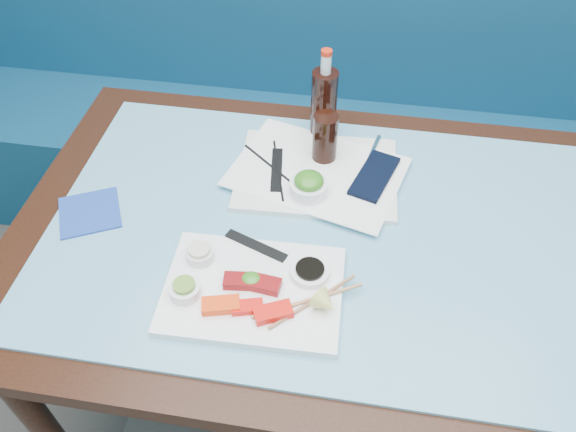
# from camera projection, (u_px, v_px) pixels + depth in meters

# --- Properties ---
(booth_bench) EXTENTS (3.00, 0.56, 1.17)m
(booth_bench) POSITION_uv_depth(u_px,v_px,m) (349.00, 131.00, 2.06)
(booth_bench) COLOR navy
(booth_bench) RESTS_ON ground
(dining_table) EXTENTS (1.40, 0.90, 0.75)m
(dining_table) POSITION_uv_depth(u_px,v_px,m) (327.00, 257.00, 1.29)
(dining_table) COLOR black
(dining_table) RESTS_ON ground
(glass_top) EXTENTS (1.22, 0.76, 0.01)m
(glass_top) POSITION_uv_depth(u_px,v_px,m) (329.00, 232.00, 1.22)
(glass_top) COLOR #62A7C5
(glass_top) RESTS_ON dining_table
(sashimi_plate) EXTENTS (0.35, 0.26, 0.02)m
(sashimi_plate) POSITION_uv_depth(u_px,v_px,m) (253.00, 290.00, 1.10)
(sashimi_plate) COLOR white
(sashimi_plate) RESTS_ON glass_top
(salmon_left) EXTENTS (0.08, 0.05, 0.02)m
(salmon_left) POSITION_uv_depth(u_px,v_px,m) (221.00, 305.00, 1.06)
(salmon_left) COLOR #FF3B0A
(salmon_left) RESTS_ON sashimi_plate
(salmon_mid) EXTENTS (0.07, 0.04, 0.01)m
(salmon_mid) POSITION_uv_depth(u_px,v_px,m) (247.00, 307.00, 1.05)
(salmon_mid) COLOR red
(salmon_mid) RESTS_ON sashimi_plate
(salmon_right) EXTENTS (0.08, 0.06, 0.02)m
(salmon_right) POSITION_uv_depth(u_px,v_px,m) (273.00, 312.00, 1.04)
(salmon_right) COLOR red
(salmon_right) RESTS_ON sashimi_plate
(tuna_left) EXTENTS (0.06, 0.04, 0.02)m
(tuna_left) POSITION_uv_depth(u_px,v_px,m) (238.00, 281.00, 1.09)
(tuna_left) COLOR maroon
(tuna_left) RESTS_ON sashimi_plate
(tuna_right) EXTENTS (0.06, 0.04, 0.02)m
(tuna_right) POSITION_uv_depth(u_px,v_px,m) (266.00, 285.00, 1.09)
(tuna_right) COLOR maroon
(tuna_right) RESTS_ON sashimi_plate
(seaweed_garnish) EXTENTS (0.05, 0.05, 0.02)m
(seaweed_garnish) POSITION_uv_depth(u_px,v_px,m) (251.00, 280.00, 1.09)
(seaweed_garnish) COLOR #327D1D
(seaweed_garnish) RESTS_ON sashimi_plate
(ramekin_wasabi) EXTENTS (0.08, 0.08, 0.03)m
(ramekin_wasabi) POSITION_uv_depth(u_px,v_px,m) (185.00, 290.00, 1.07)
(ramekin_wasabi) COLOR white
(ramekin_wasabi) RESTS_ON sashimi_plate
(wasabi_fill) EXTENTS (0.06, 0.06, 0.01)m
(wasabi_fill) POSITION_uv_depth(u_px,v_px,m) (184.00, 285.00, 1.06)
(wasabi_fill) COLOR olive
(wasabi_fill) RESTS_ON ramekin_wasabi
(ramekin_ginger) EXTENTS (0.07, 0.07, 0.02)m
(ramekin_ginger) POSITION_uv_depth(u_px,v_px,m) (200.00, 255.00, 1.13)
(ramekin_ginger) COLOR silver
(ramekin_ginger) RESTS_ON sashimi_plate
(ginger_fill) EXTENTS (0.04, 0.04, 0.01)m
(ginger_fill) POSITION_uv_depth(u_px,v_px,m) (199.00, 250.00, 1.12)
(ginger_fill) COLOR beige
(ginger_fill) RESTS_ON ramekin_ginger
(soy_dish) EXTENTS (0.09, 0.09, 0.02)m
(soy_dish) POSITION_uv_depth(u_px,v_px,m) (310.00, 272.00, 1.11)
(soy_dish) COLOR white
(soy_dish) RESTS_ON sashimi_plate
(soy_fill) EXTENTS (0.07, 0.07, 0.01)m
(soy_fill) POSITION_uv_depth(u_px,v_px,m) (310.00, 269.00, 1.10)
(soy_fill) COLOR black
(soy_fill) RESTS_ON soy_dish
(lemon_wedge) EXTENTS (0.06, 0.06, 0.05)m
(lemon_wedge) POSITION_uv_depth(u_px,v_px,m) (326.00, 303.00, 1.04)
(lemon_wedge) COLOR #E5E06C
(lemon_wedge) RESTS_ON sashimi_plate
(chopstick_sleeve) EXTENTS (0.14, 0.07, 0.00)m
(chopstick_sleeve) POSITION_uv_depth(u_px,v_px,m) (256.00, 245.00, 1.16)
(chopstick_sleeve) COLOR black
(chopstick_sleeve) RESTS_ON sashimi_plate
(wooden_chopstick_a) EXTENTS (0.20, 0.11, 0.01)m
(wooden_chopstick_a) POSITION_uv_depth(u_px,v_px,m) (308.00, 300.00, 1.07)
(wooden_chopstick_a) COLOR tan
(wooden_chopstick_a) RESTS_ON sashimi_plate
(wooden_chopstick_b) EXTENTS (0.15, 0.15, 0.01)m
(wooden_chopstick_b) POSITION_uv_depth(u_px,v_px,m) (313.00, 301.00, 1.07)
(wooden_chopstick_b) COLOR #9A6948
(wooden_chopstick_b) RESTS_ON sashimi_plate
(serving_tray) EXTENTS (0.39, 0.30, 0.01)m
(serving_tray) POSITION_uv_depth(u_px,v_px,m) (317.00, 174.00, 1.33)
(serving_tray) COLOR white
(serving_tray) RESTS_ON glass_top
(paper_placemat) EXTENTS (0.44, 0.36, 0.00)m
(paper_placemat) POSITION_uv_depth(u_px,v_px,m) (317.00, 171.00, 1.33)
(paper_placemat) COLOR white
(paper_placemat) RESTS_ON serving_tray
(seaweed_bowl) EXTENTS (0.11, 0.11, 0.03)m
(seaweed_bowl) POSITION_uv_depth(u_px,v_px,m) (309.00, 188.00, 1.26)
(seaweed_bowl) COLOR white
(seaweed_bowl) RESTS_ON serving_tray
(seaweed_salad) EXTENTS (0.08, 0.08, 0.03)m
(seaweed_salad) POSITION_uv_depth(u_px,v_px,m) (309.00, 181.00, 1.25)
(seaweed_salad) COLOR #31751B
(seaweed_salad) RESTS_ON seaweed_bowl
(cola_glass) EXTENTS (0.08, 0.08, 0.12)m
(cola_glass) POSITION_uv_depth(u_px,v_px,m) (325.00, 138.00, 1.32)
(cola_glass) COLOR black
(cola_glass) RESTS_ON serving_tray
(navy_pouch) EXTENTS (0.12, 0.18, 0.01)m
(navy_pouch) POSITION_uv_depth(u_px,v_px,m) (374.00, 176.00, 1.31)
(navy_pouch) COLOR black
(navy_pouch) RESTS_ON serving_tray
(fork) EXTENTS (0.03, 0.09, 0.01)m
(fork) POSITION_uv_depth(u_px,v_px,m) (374.00, 147.00, 1.38)
(fork) COLOR white
(fork) RESTS_ON serving_tray
(black_chopstick_a) EXTENTS (0.18, 0.15, 0.01)m
(black_chopstick_a) POSITION_uv_depth(u_px,v_px,m) (275.00, 169.00, 1.33)
(black_chopstick_a) COLOR black
(black_chopstick_a) RESTS_ON serving_tray
(black_chopstick_b) EXTENTS (0.06, 0.21, 0.01)m
(black_chopstick_b) POSITION_uv_depth(u_px,v_px,m) (278.00, 170.00, 1.33)
(black_chopstick_b) COLOR black
(black_chopstick_b) RESTS_ON serving_tray
(tray_sleeve) EXTENTS (0.05, 0.15, 0.00)m
(tray_sleeve) POSITION_uv_depth(u_px,v_px,m) (277.00, 170.00, 1.33)
(tray_sleeve) COLOR black
(tray_sleeve) RESTS_ON serving_tray
(cola_bottle_body) EXTENTS (0.07, 0.07, 0.18)m
(cola_bottle_body) POSITION_uv_depth(u_px,v_px,m) (324.00, 105.00, 1.38)
(cola_bottle_body) COLOR black
(cola_bottle_body) RESTS_ON glass_top
(cola_bottle_neck) EXTENTS (0.03, 0.03, 0.05)m
(cola_bottle_neck) POSITION_uv_depth(u_px,v_px,m) (326.00, 64.00, 1.29)
(cola_bottle_neck) COLOR silver
(cola_bottle_neck) RESTS_ON cola_bottle_body
(cola_bottle_cap) EXTENTS (0.03, 0.03, 0.01)m
(cola_bottle_cap) POSITION_uv_depth(u_px,v_px,m) (327.00, 52.00, 1.27)
(cola_bottle_cap) COLOR red
(cola_bottle_cap) RESTS_ON cola_bottle_neck
(blue_napkin) EXTENTS (0.17, 0.17, 0.01)m
(blue_napkin) POSITION_uv_depth(u_px,v_px,m) (90.00, 212.00, 1.25)
(blue_napkin) COLOR #1B3E98
(blue_napkin) RESTS_ON glass_top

